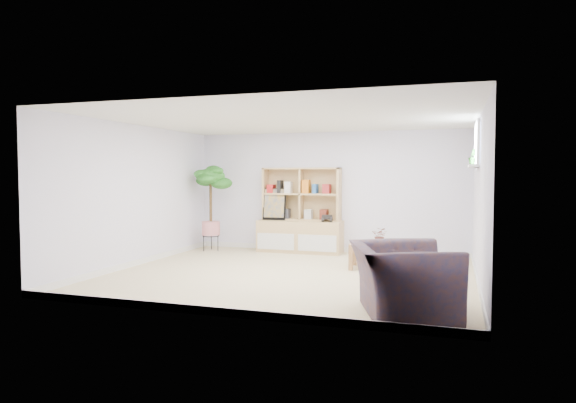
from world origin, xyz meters
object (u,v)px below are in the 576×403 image
(storage_unit, at_px, (300,210))
(armchair, at_px, (403,275))
(floor_tree, at_px, (211,208))
(coffee_table, at_px, (382,256))

(storage_unit, bearing_deg, armchair, -59.37)
(floor_tree, relative_size, armchair, 1.46)
(floor_tree, bearing_deg, armchair, -41.35)
(storage_unit, distance_m, coffee_table, 2.34)
(coffee_table, distance_m, floor_tree, 3.79)
(storage_unit, height_order, coffee_table, storage_unit)
(coffee_table, relative_size, armchair, 0.86)
(storage_unit, height_order, armchair, storage_unit)
(coffee_table, relative_size, floor_tree, 0.59)
(coffee_table, xyz_separation_m, floor_tree, (-3.59, 0.99, 0.66))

